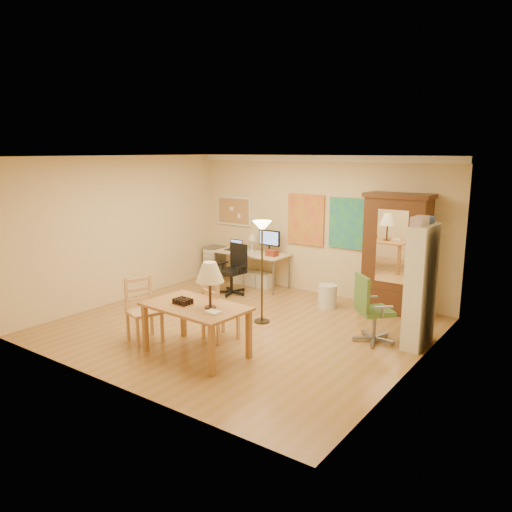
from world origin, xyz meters
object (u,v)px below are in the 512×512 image
Objects in this scene: dining_table at (201,297)px; armoire at (396,261)px; office_chair_black at (233,281)px; bookshelf at (420,287)px; office_chair_green at (372,324)px; computer_desk at (254,266)px.

dining_table is 0.71× the size of armoire.
bookshelf is at bearing -8.08° from office_chair_black.
office_chair_green is (3.25, -0.80, 0.01)m from office_chair_black.
dining_table is at bearing -132.47° from office_chair_green.
office_chair_black is 3.35m from office_chair_green.
computer_desk is 0.76× the size of armoire.
computer_desk is at bearing 114.70° from dining_table.
computer_desk is at bearing -178.41° from armoire.
bookshelf reaches higher than dining_table.
office_chair_black is 3.16m from armoire.
office_chair_green is at bearing -24.81° from computer_desk.
office_chair_black is at bearing 171.92° from bookshelf.
computer_desk reaches higher than office_chair_green.
dining_table is at bearing -112.69° from armoire.
armoire is (2.99, 0.08, 0.47)m from computer_desk.
armoire reaches higher than dining_table.
dining_table is at bearing -59.80° from office_chair_black.
bookshelf is (0.86, -1.33, -0.02)m from armoire.
office_chair_black is 0.97× the size of office_chair_green.
office_chair_black is 0.56× the size of bookshelf.
computer_desk is 0.89× the size of bookshelf.
dining_table is 1.44× the size of office_chair_green.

